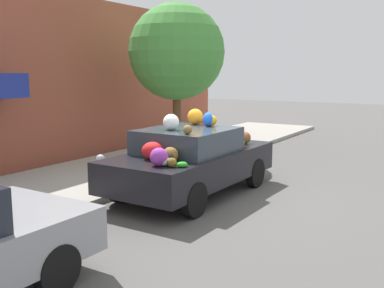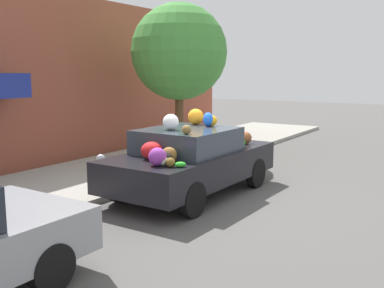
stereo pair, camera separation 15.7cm
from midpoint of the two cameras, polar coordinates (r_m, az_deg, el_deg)
ground_plane at (r=9.25m, az=0.57°, el=-6.39°), size 60.00×60.00×0.00m
sidewalk_curb at (r=10.87m, az=-11.59°, el=-3.90°), size 24.00×3.20×0.12m
building_facade at (r=12.18m, az=-19.91°, el=7.69°), size 18.00×1.20×4.58m
street_tree at (r=12.86m, az=-1.30°, el=11.58°), size 2.71×2.71×4.27m
fire_hydrant at (r=9.37m, az=-10.99°, el=-3.41°), size 0.20×0.20×0.70m
art_car at (r=9.05m, az=0.39°, el=-1.91°), size 4.02×1.90×1.70m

